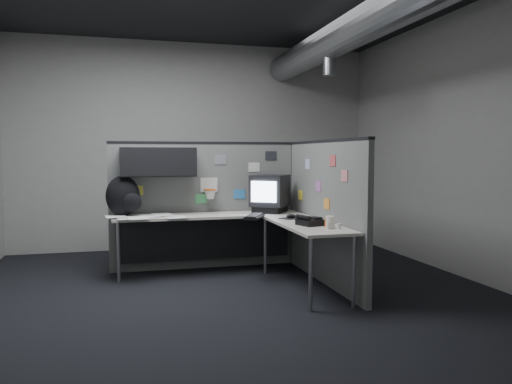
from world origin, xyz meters
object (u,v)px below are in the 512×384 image
object	(u,v)px
phone	(309,221)
desk	(233,226)
backpack	(124,197)
keyboard	(254,216)
monitor	(270,193)

from	to	relation	value
phone	desk	bearing A→B (deg)	116.10
desk	backpack	size ratio (longest dim) A/B	4.76
desk	backpack	distance (m)	1.35
keyboard	backpack	size ratio (longest dim) A/B	0.96
backpack	keyboard	bearing A→B (deg)	-39.73
keyboard	backpack	distance (m)	1.57
desk	backpack	world-z (taller)	backpack
monitor	backpack	size ratio (longest dim) A/B	1.20
keyboard	phone	xyz separation A→B (m)	(0.40, -0.73, 0.02)
desk	phone	distance (m)	1.12
monitor	phone	bearing A→B (deg)	-95.28
phone	keyboard	bearing A→B (deg)	111.90
keyboard	desk	bearing A→B (deg)	117.96
keyboard	backpack	xyz separation A→B (m)	(-1.46, 0.54, 0.22)
phone	backpack	size ratio (longest dim) A/B	0.58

